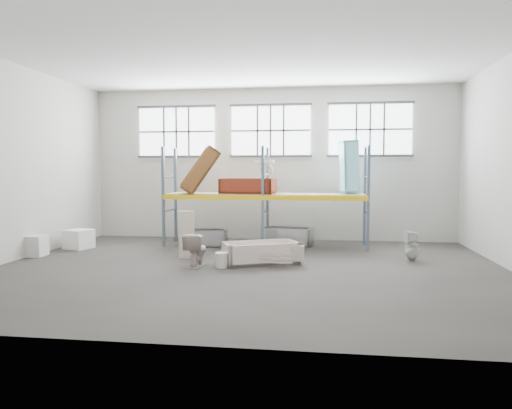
% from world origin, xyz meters
% --- Properties ---
extents(floor, '(12.00, 10.00, 0.10)m').
position_xyz_m(floor, '(0.00, 0.00, -0.05)').
color(floor, '#423D39').
rests_on(floor, ground).
extents(ceiling, '(12.00, 10.00, 0.10)m').
position_xyz_m(ceiling, '(0.00, 0.00, 5.05)').
color(ceiling, silver).
rests_on(ceiling, ground).
extents(wall_back, '(12.00, 0.10, 5.00)m').
position_xyz_m(wall_back, '(0.00, 5.05, 2.50)').
color(wall_back, '#B5B2A7').
rests_on(wall_back, ground).
extents(wall_front, '(12.00, 0.10, 5.00)m').
position_xyz_m(wall_front, '(0.00, -5.05, 2.50)').
color(wall_front, '#ABA89E').
rests_on(wall_front, ground).
extents(wall_left, '(0.10, 10.00, 5.00)m').
position_xyz_m(wall_left, '(-6.05, 0.00, 2.50)').
color(wall_left, '#B1AEA4').
rests_on(wall_left, ground).
extents(window_left, '(2.60, 0.04, 1.60)m').
position_xyz_m(window_left, '(-3.20, 4.94, 3.60)').
color(window_left, white).
rests_on(window_left, wall_back).
extents(window_mid, '(2.60, 0.04, 1.60)m').
position_xyz_m(window_mid, '(0.00, 4.94, 3.60)').
color(window_mid, white).
rests_on(window_mid, wall_back).
extents(window_right, '(2.60, 0.04, 1.60)m').
position_xyz_m(window_right, '(3.20, 4.94, 3.60)').
color(window_right, white).
rests_on(window_right, wall_back).
extents(rack_upright_la, '(0.08, 0.08, 3.00)m').
position_xyz_m(rack_upright_la, '(-3.00, 2.90, 1.50)').
color(rack_upright_la, slate).
rests_on(rack_upright_la, floor).
extents(rack_upright_lb, '(0.08, 0.08, 3.00)m').
position_xyz_m(rack_upright_lb, '(-3.00, 4.10, 1.50)').
color(rack_upright_lb, slate).
rests_on(rack_upright_lb, floor).
extents(rack_upright_ma, '(0.08, 0.08, 3.00)m').
position_xyz_m(rack_upright_ma, '(0.00, 2.90, 1.50)').
color(rack_upright_ma, slate).
rests_on(rack_upright_ma, floor).
extents(rack_upright_mb, '(0.08, 0.08, 3.00)m').
position_xyz_m(rack_upright_mb, '(0.00, 4.10, 1.50)').
color(rack_upright_mb, slate).
rests_on(rack_upright_mb, floor).
extents(rack_upright_ra, '(0.08, 0.08, 3.00)m').
position_xyz_m(rack_upright_ra, '(3.00, 2.90, 1.50)').
color(rack_upright_ra, slate).
rests_on(rack_upright_ra, floor).
extents(rack_upright_rb, '(0.08, 0.08, 3.00)m').
position_xyz_m(rack_upright_rb, '(3.00, 4.10, 1.50)').
color(rack_upright_rb, slate).
rests_on(rack_upright_rb, floor).
extents(rack_beam_front, '(6.00, 0.10, 0.14)m').
position_xyz_m(rack_beam_front, '(0.00, 2.90, 1.50)').
color(rack_beam_front, yellow).
rests_on(rack_beam_front, floor).
extents(rack_beam_back, '(6.00, 0.10, 0.14)m').
position_xyz_m(rack_beam_back, '(0.00, 4.10, 1.50)').
color(rack_beam_back, yellow).
rests_on(rack_beam_back, floor).
extents(shelf_deck, '(5.90, 1.10, 0.03)m').
position_xyz_m(shelf_deck, '(0.00, 3.50, 1.58)').
color(shelf_deck, gray).
rests_on(shelf_deck, floor).
extents(wet_patch, '(1.80, 1.80, 0.00)m').
position_xyz_m(wet_patch, '(0.00, 2.70, 0.00)').
color(wet_patch, black).
rests_on(wet_patch, floor).
extents(bathtub_beige, '(1.99, 1.53, 0.53)m').
position_xyz_m(bathtub_beige, '(0.23, 0.68, 0.26)').
color(bathtub_beige, beige).
rests_on(bathtub_beige, floor).
extents(cistern_spare, '(0.40, 0.20, 0.38)m').
position_xyz_m(cistern_spare, '(1.11, 0.66, 0.28)').
color(cistern_spare, '#C4B0A4').
rests_on(cistern_spare, bathtub_beige).
extents(sink_in_tub, '(0.49, 0.49, 0.15)m').
position_xyz_m(sink_in_tub, '(0.47, 0.57, 0.16)').
color(sink_in_tub, silver).
rests_on(sink_in_tub, bathtub_beige).
extents(toilet_beige, '(0.47, 0.80, 0.80)m').
position_xyz_m(toilet_beige, '(-1.25, 0.12, 0.40)').
color(toilet_beige, beige).
rests_on(toilet_beige, floor).
extents(cistern_tall, '(0.44, 0.33, 1.23)m').
position_xyz_m(cistern_tall, '(-1.80, 1.23, 0.62)').
color(cistern_tall, beige).
rests_on(cistern_tall, floor).
extents(toilet_white, '(0.43, 0.42, 0.77)m').
position_xyz_m(toilet_white, '(3.99, 1.59, 0.39)').
color(toilet_white, silver).
rests_on(toilet_white, floor).
extents(steel_tub_left, '(1.47, 0.80, 0.52)m').
position_xyz_m(steel_tub_left, '(-1.83, 3.10, 0.26)').
color(steel_tub_left, '#999AA1').
rests_on(steel_tub_left, floor).
extents(steel_tub_right, '(1.61, 0.99, 0.55)m').
position_xyz_m(steel_tub_right, '(0.67, 3.71, 0.27)').
color(steel_tub_right, '#B3B6BA').
rests_on(steel_tub_right, floor).
extents(rust_tub_flat, '(1.70, 0.94, 0.46)m').
position_xyz_m(rust_tub_flat, '(-0.52, 3.41, 1.82)').
color(rust_tub_flat, maroon).
rests_on(rust_tub_flat, shelf_deck).
extents(rust_tub_tilted, '(1.41, 1.12, 1.51)m').
position_xyz_m(rust_tub_tilted, '(-2.00, 3.36, 2.29)').
color(rust_tub_tilted, brown).
rests_on(rust_tub_tilted, shelf_deck).
extents(sink_on_shelf, '(0.73, 0.64, 0.55)m').
position_xyz_m(sink_on_shelf, '(0.00, 3.26, 2.09)').
color(sink_on_shelf, silver).
rests_on(sink_on_shelf, rust_tub_flat).
extents(blue_tub_upright, '(0.62, 0.81, 1.56)m').
position_xyz_m(blue_tub_upright, '(2.49, 3.74, 2.40)').
color(blue_tub_upright, '#8EE1F4').
rests_on(blue_tub_upright, shelf_deck).
extents(bucket, '(0.32, 0.32, 0.36)m').
position_xyz_m(bucket, '(-0.61, 0.06, 0.18)').
color(bucket, silver).
rests_on(bucket, floor).
extents(carton_near, '(0.69, 0.60, 0.55)m').
position_xyz_m(carton_near, '(-5.96, 0.87, 0.28)').
color(carton_near, silver).
rests_on(carton_near, floor).
extents(carton_far, '(0.82, 0.82, 0.55)m').
position_xyz_m(carton_far, '(-5.37, 2.24, 0.28)').
color(carton_far, white).
rests_on(carton_far, floor).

